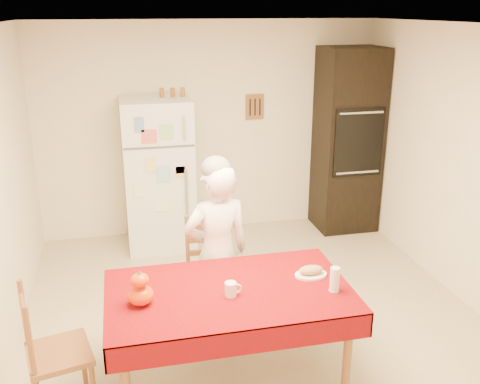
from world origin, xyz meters
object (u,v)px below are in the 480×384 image
object	(u,v)px
bread_plate	(311,275)
dining_table	(229,299)
refrigerator	(159,174)
oven_cabinet	(348,141)
chair_left	(48,349)
coffee_mug	(231,289)
pumpkin_lower	(141,295)
chair_far	(210,267)
wine_glass	(335,279)
seated_woman	(217,253)

from	to	relation	value
bread_plate	dining_table	bearing A→B (deg)	-173.93
refrigerator	oven_cabinet	world-z (taller)	oven_cabinet
oven_cabinet	chair_left	size ratio (longest dim) A/B	2.32
coffee_mug	pumpkin_lower	distance (m)	0.60
refrigerator	coffee_mug	xyz separation A→B (m)	(0.27, -2.64, -0.04)
refrigerator	bread_plate	xyz separation A→B (m)	(0.90, -2.49, -0.08)
chair_far	coffee_mug	bearing A→B (deg)	-88.46
refrigerator	bread_plate	size ratio (longest dim) A/B	7.08
dining_table	chair_far	xyz separation A→B (m)	(0.01, 0.87, -0.18)
oven_cabinet	chair_far	world-z (taller)	oven_cabinet
chair_far	wine_glass	xyz separation A→B (m)	(0.70, -1.04, 0.34)
seated_woman	wine_glass	size ratio (longest dim) A/B	8.52
chair_far	coffee_mug	size ratio (longest dim) A/B	9.50
coffee_mug	wine_glass	distance (m)	0.72
refrigerator	bread_plate	bearing A→B (deg)	-70.18
coffee_mug	bread_plate	bearing A→B (deg)	13.04
chair_far	oven_cabinet	bearing A→B (deg)	43.67
refrigerator	oven_cabinet	xyz separation A→B (m)	(2.28, 0.05, 0.25)
oven_cabinet	seated_woman	size ratio (longest dim) A/B	1.47
pumpkin_lower	dining_table	bearing A→B (deg)	4.73
refrigerator	seated_woman	size ratio (longest dim) A/B	1.13
chair_left	pumpkin_lower	distance (m)	0.70
chair_far	wine_glass	distance (m)	1.30
wine_glass	bread_plate	world-z (taller)	wine_glass
wine_glass	bread_plate	bearing A→B (deg)	109.01
wine_glass	chair_far	bearing A→B (deg)	123.72
chair_left	pumpkin_lower	bearing A→B (deg)	-103.16
chair_far	pumpkin_lower	world-z (taller)	chair_far
dining_table	refrigerator	bearing A→B (deg)	96.08
refrigerator	pumpkin_lower	world-z (taller)	refrigerator
coffee_mug	wine_glass	size ratio (longest dim) A/B	0.57
oven_cabinet	pumpkin_lower	world-z (taller)	oven_cabinet
coffee_mug	dining_table	bearing A→B (deg)	86.23
seated_woman	coffee_mug	bearing A→B (deg)	78.97
seated_woman	coffee_mug	size ratio (longest dim) A/B	14.99
oven_cabinet	seated_woman	bearing A→B (deg)	-134.91
seated_woman	pumpkin_lower	bearing A→B (deg)	38.83
seated_woman	pumpkin_lower	world-z (taller)	seated_woman
chair_far	seated_woman	bearing A→B (deg)	-82.27
pumpkin_lower	seated_woman	bearing A→B (deg)	46.67
dining_table	seated_woman	xyz separation A→B (m)	(0.03, 0.63, 0.06)
pumpkin_lower	chair_far	bearing A→B (deg)	56.12
refrigerator	chair_left	bearing A→B (deg)	-110.05
chair_left	wine_glass	bearing A→B (deg)	-106.72
dining_table	wine_glass	size ratio (longest dim) A/B	9.66
dining_table	coffee_mug	world-z (taller)	coffee_mug
oven_cabinet	wine_glass	bearing A→B (deg)	-115.04
refrigerator	pumpkin_lower	xyz separation A→B (m)	(-0.33, -2.61, -0.02)
wine_glass	bread_plate	size ratio (longest dim) A/B	0.73
chair_left	coffee_mug	xyz separation A→B (m)	(1.22, -0.03, 0.30)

